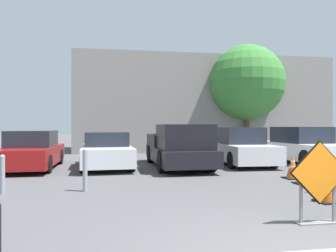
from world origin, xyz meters
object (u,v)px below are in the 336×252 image
road_closed_sign (319,180)px  parked_car_second (106,151)px  bollard_second (2,173)px  traffic_cone_fourth (304,173)px  traffic_cone_fifth (293,167)px  parked_car_third (240,147)px  pickup_truck (179,148)px  bollard_nearest (85,169)px  parked_car_fourth (302,146)px  traffic_cone_second (328,185)px  traffic_cone_third (321,177)px  parked_car_nearest (32,151)px

road_closed_sign → parked_car_second: bearing=114.3°
bollard_second → traffic_cone_fourth: bearing=0.4°
traffic_cone_fifth → bollard_second: (-7.73, -0.94, 0.14)m
traffic_cone_fourth → parked_car_third: size_ratio=0.13×
traffic_cone_fifth → pickup_truck: pickup_truck is taller
parked_car_second → bollard_nearest: size_ratio=4.15×
parked_car_third → traffic_cone_fifth: bearing=93.7°
pickup_truck → parked_car_fourth: bearing=-173.8°
parked_car_second → bollard_second: parked_car_second is taller
pickup_truck → traffic_cone_second: bearing=107.2°
traffic_cone_fourth → pickup_truck: (-2.62, 3.88, 0.44)m
parked_car_third → parked_car_fourth: parked_car_fourth is taller
bollard_nearest → bollard_second: size_ratio=1.14×
bollard_second → pickup_truck: bearing=38.6°
traffic_cone_third → traffic_cone_fourth: bearing=75.7°
pickup_truck → bollard_nearest: (-3.08, -3.93, -0.18)m
traffic_cone_fourth → bollard_second: size_ratio=0.65×
traffic_cone_fourth → parked_car_second: 6.93m
parked_car_nearest → parked_car_second: 2.68m
parked_car_nearest → parked_car_second: bearing=177.6°
parked_car_second → traffic_cone_fifth: bearing=143.8°
traffic_cone_fourth → parked_car_fourth: bearing=59.0°
traffic_cone_fifth → pickup_truck: (-2.81, 2.99, 0.39)m
pickup_truck → bollard_nearest: size_ratio=4.98×
parked_car_fourth → bollard_second: size_ratio=5.27×
traffic_cone_second → traffic_cone_fourth: 2.12m
parked_car_nearest → traffic_cone_fifth: bearing=155.2°
traffic_cone_second → pickup_truck: 6.18m
parked_car_fourth → parked_car_nearest: bearing=-3.4°
pickup_truck → bollard_second: (-4.92, -3.93, -0.24)m
pickup_truck → parked_car_fourth: 5.39m
traffic_cone_third → traffic_cone_second: bearing=-116.4°
bollard_nearest → bollard_second: (-1.84, -0.00, -0.06)m
traffic_cone_second → traffic_cone_fifth: traffic_cone_second is taller
road_closed_sign → parked_car_fourth: parked_car_fourth is taller
traffic_cone_second → bollard_second: 7.10m
road_closed_sign → traffic_cone_fifth: (1.99, 4.20, -0.37)m
parked_car_second → bollard_nearest: (-0.39, -4.50, -0.08)m
traffic_cone_second → parked_car_third: bearing=83.5°
parked_car_third → parked_car_nearest: bearing=2.8°
bollard_second → parked_car_third: bearing=31.9°
parked_car_nearest → pickup_truck: (5.36, -0.64, 0.09)m
parked_car_nearest → bollard_nearest: parked_car_nearest is taller
pickup_truck → bollard_second: size_ratio=5.67×
parked_car_fourth → bollard_nearest: bearing=25.1°
traffic_cone_third → parked_car_second: (-5.02, 5.58, 0.24)m
traffic_cone_fifth → bollard_nearest: 5.96m
traffic_cone_fifth → parked_car_fourth: 4.46m
traffic_cone_fourth → bollard_nearest: bearing=-179.4°
traffic_cone_fourth → pickup_truck: 4.70m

